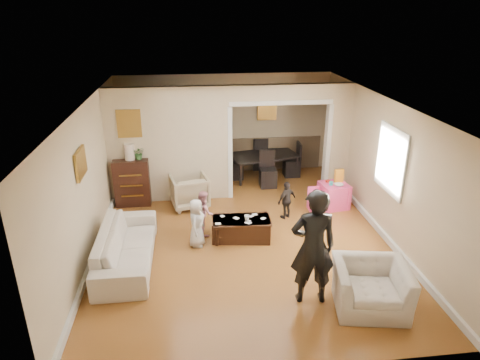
{
  "coord_description": "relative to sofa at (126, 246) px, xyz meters",
  "views": [
    {
      "loc": [
        -0.92,
        -7.41,
        4.17
      ],
      "look_at": [
        0.0,
        0.2,
        1.05
      ],
      "focal_mm": 32.03,
      "sensor_mm": 36.0,
      "label": 1
    }
  ],
  "objects": [
    {
      "name": "craft_papers",
      "position": [
        2.1,
        0.61,
        0.09
      ],
      "size": [
        0.99,
        0.45,
        0.0
      ],
      "color": "white",
      "rests_on": "coffee_table"
    },
    {
      "name": "framed_art_sofa_wall",
      "position": [
        -0.61,
        0.22,
        1.47
      ],
      "size": [
        0.03,
        0.55,
        0.4
      ],
      "primitive_type": "cube",
      "color": "brown"
    },
    {
      "name": "armchair_back",
      "position": [
        1.1,
        2.19,
        0.04
      ],
      "size": [
        0.92,
        0.94,
        0.73
      ],
      "primitive_type": "imported",
      "rotation": [
        0.0,
        0.0,
        3.34
      ],
      "color": "tan",
      "rests_on": "ground"
    },
    {
      "name": "child_kneel_a",
      "position": [
        1.23,
        0.46,
        0.14
      ],
      "size": [
        0.42,
        0.52,
        0.93
      ],
      "primitive_type": "imported",
      "rotation": [
        0.0,
        0.0,
        1.27
      ],
      "color": "silver",
      "rests_on": "ground"
    },
    {
      "name": "framed_art_partition",
      "position": [
        -0.1,
        2.52,
        1.52
      ],
      "size": [
        0.45,
        0.03,
        0.55
      ],
      "primitive_type": "cube",
      "color": "brown",
      "rests_on": "partition_left"
    },
    {
      "name": "coffee_table",
      "position": [
        2.08,
        0.61,
        -0.12
      ],
      "size": [
        1.16,
        0.69,
        0.41
      ],
      "primitive_type": "cube",
      "rotation": [
        0.0,
        0.0,
        -0.13
      ],
      "color": "#331C10",
      "rests_on": "ground"
    },
    {
      "name": "child_toddler",
      "position": [
        3.13,
        1.36,
        0.08
      ],
      "size": [
        0.51,
        0.43,
        0.82
      ],
      "primitive_type": "imported",
      "rotation": [
        0.0,
        0.0,
        -2.57
      ],
      "color": "black",
      "rests_on": "ground"
    },
    {
      "name": "dresser",
      "position": [
        -0.15,
        2.47,
        0.2
      ],
      "size": [
        0.77,
        0.43,
        1.06
      ],
      "primitive_type": "cube",
      "color": "#33180F",
      "rests_on": "ground"
    },
    {
      "name": "adult_person",
      "position": [
        2.88,
        -1.37,
        0.59
      ],
      "size": [
        0.69,
        0.47,
        1.84
      ],
      "primitive_type": "imported",
      "rotation": [
        0.0,
        0.0,
        3.09
      ],
      "color": "black",
      "rests_on": "ground"
    },
    {
      "name": "potted_plant",
      "position": [
        0.05,
        2.47,
        0.87
      ],
      "size": [
        0.25,
        0.22,
        0.28
      ],
      "primitive_type": "imported",
      "color": "#37662D",
      "rests_on": "dresser"
    },
    {
      "name": "cereal_box",
      "position": [
        4.41,
        1.86,
        0.37
      ],
      "size": [
        0.21,
        0.1,
        0.3
      ],
      "primitive_type": "cube",
      "rotation": [
        0.0,
        0.0,
        0.15
      ],
      "color": "yellow",
      "rests_on": "play_table"
    },
    {
      "name": "table_lamp",
      "position": [
        -0.15,
        2.47,
        0.91
      ],
      "size": [
        0.22,
        0.22,
        0.36
      ],
      "primitive_type": "cylinder",
      "color": "beige",
      "rests_on": "dresser"
    },
    {
      "name": "partition_left",
      "position": [
        0.73,
        2.62,
        0.97
      ],
      "size": [
        2.75,
        0.18,
        2.6
      ],
      "primitive_type": "cube",
      "color": "#C1AD8D",
      "rests_on": "ground"
    },
    {
      "name": "floor",
      "position": [
        2.1,
        0.82,
        -0.33
      ],
      "size": [
        7.0,
        7.0,
        0.0
      ],
      "primitive_type": "plane",
      "color": "#A36A2A",
      "rests_on": "ground"
    },
    {
      "name": "coffee_cup",
      "position": [
        2.18,
        0.56,
        0.13
      ],
      "size": [
        0.12,
        0.12,
        0.1
      ],
      "primitive_type": "imported",
      "rotation": [
        0.0,
        0.0,
        -0.13
      ],
      "color": "silver",
      "rests_on": "coffee_table"
    },
    {
      "name": "play_table",
      "position": [
        4.29,
        1.76,
        -0.05
      ],
      "size": [
        0.65,
        0.65,
        0.55
      ],
      "primitive_type": "cube",
      "rotation": [
        0.0,
        0.0,
        0.15
      ],
      "color": "#DB3979",
      "rests_on": "ground"
    },
    {
      "name": "child_kneel_b",
      "position": [
        1.38,
        0.91,
        0.12
      ],
      "size": [
        0.43,
        0.5,
        0.89
      ],
      "primitive_type": "imported",
      "rotation": [
        0.0,
        0.0,
        1.79
      ],
      "color": "#C57B86",
      "rests_on": "ground"
    },
    {
      "name": "play_bowl",
      "position": [
        4.34,
        1.64,
        0.24
      ],
      "size": [
        0.22,
        0.22,
        0.05
      ],
      "primitive_type": "imported",
      "rotation": [
        0.0,
        0.0,
        0.15
      ],
      "color": "silver",
      "rests_on": "play_table"
    },
    {
      "name": "dining_table",
      "position": [
        3.05,
        3.73,
        -0.02
      ],
      "size": [
        1.9,
        1.34,
        0.61
      ],
      "primitive_type": "imported",
      "rotation": [
        0.0,
        0.0,
        0.23
      ],
      "color": "black",
      "rests_on": "ground"
    },
    {
      "name": "cyan_cup",
      "position": [
        4.19,
        1.71,
        0.26
      ],
      "size": [
        0.08,
        0.08,
        0.08
      ],
      "primitive_type": "cylinder",
      "color": "#28C8BC",
      "rests_on": "play_table"
    },
    {
      "name": "partition_header",
      "position": [
        3.2,
        2.62,
        2.1
      ],
      "size": [
        2.22,
        0.18,
        0.35
      ],
      "primitive_type": "cube",
      "color": "#C1AD8D",
      "rests_on": "partition_right"
    },
    {
      "name": "window_pane",
      "position": [
        4.83,
        0.42,
        1.22
      ],
      "size": [
        0.03,
        0.95,
        1.1
      ],
      "primitive_type": "cube",
      "color": "white",
      "rests_on": "ground"
    },
    {
      "name": "sofa",
      "position": [
        0.0,
        0.0,
        0.0
      ],
      "size": [
        0.88,
        2.24,
        0.65
      ],
      "primitive_type": "imported",
      "rotation": [
        0.0,
        0.0,
        1.57
      ],
      "color": "beige",
      "rests_on": "ground"
    },
    {
      "name": "toy_block",
      "position": [
        4.17,
        1.88,
        0.24
      ],
      "size": [
        0.1,
        0.09,
        0.05
      ],
      "primitive_type": "cube",
      "rotation": [
        0.0,
        0.0,
        0.5
      ],
      "color": "red",
      "rests_on": "play_table"
    },
    {
      "name": "armchair_front",
      "position": [
        3.71,
        -1.64,
        0.02
      ],
      "size": [
        1.21,
        1.1,
        0.69
      ],
      "primitive_type": "imported",
      "rotation": [
        0.0,
        0.0,
        -0.18
      ],
      "color": "beige",
      "rests_on": "ground"
    },
    {
      "name": "partition_right",
      "position": [
        4.58,
        2.62,
        0.97
      ],
      "size": [
        0.55,
        0.18,
        2.6
      ],
      "primitive_type": "cube",
      "color": "#C1AD8D",
      "rests_on": "ground"
    },
    {
      "name": "framed_art_alcove",
      "position": [
        3.2,
        4.26,
        1.37
      ],
      "size": [
        0.45,
        0.03,
        0.55
      ],
      "primitive_type": "cube",
      "color": "brown"
    }
  ]
}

